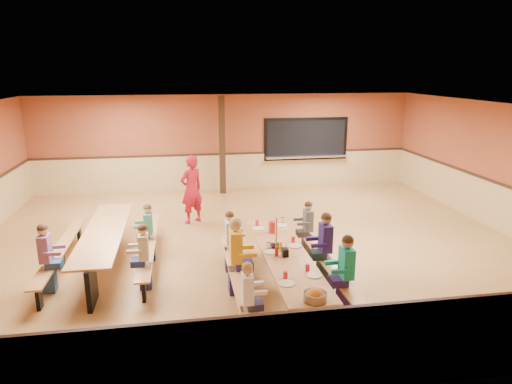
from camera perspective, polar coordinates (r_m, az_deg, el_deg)
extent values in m
plane|color=olive|center=(10.21, -0.69, -6.47)|extent=(12.00, 12.00, 0.00)
cube|color=brown|center=(14.63, -3.69, 6.22)|extent=(12.00, 0.04, 3.00)
cube|color=brown|center=(5.14, 7.89, -11.13)|extent=(12.00, 0.04, 3.00)
cube|color=brown|center=(12.18, 28.45, 2.60)|extent=(0.04, 10.00, 3.00)
cube|color=white|center=(9.53, -0.75, 10.56)|extent=(12.00, 10.00, 0.04)
cube|color=black|center=(15.07, 6.27, 6.62)|extent=(2.60, 0.06, 1.20)
cube|color=silver|center=(15.08, 6.29, 4.43)|extent=(2.70, 0.28, 0.06)
cube|color=black|center=(14.03, -4.26, 5.83)|extent=(0.18, 0.18, 3.00)
cube|color=#BC804A|center=(7.80, 3.69, -7.83)|extent=(0.75, 3.60, 0.04)
cube|color=black|center=(6.63, 6.75, -15.92)|extent=(0.08, 0.60, 0.70)
cube|color=black|center=(9.35, 1.52, -6.27)|extent=(0.08, 0.60, 0.70)
cube|color=#BC804A|center=(7.79, -2.36, -10.18)|extent=(0.26, 3.60, 0.04)
cube|color=black|center=(7.89, -2.34, -11.66)|extent=(0.06, 0.18, 0.41)
cube|color=#BC804A|center=(8.13, 9.41, -9.24)|extent=(0.26, 3.60, 0.04)
cube|color=black|center=(8.23, 9.34, -10.67)|extent=(0.06, 0.18, 0.41)
cube|color=#BC804A|center=(9.32, -18.44, -4.71)|extent=(0.75, 3.60, 0.04)
cube|color=black|center=(8.05, -19.87, -10.90)|extent=(0.08, 0.60, 0.70)
cube|color=black|center=(10.89, -17.08, -3.81)|extent=(0.08, 0.60, 0.70)
cube|color=#BC804A|center=(9.59, -23.20, -6.46)|extent=(0.26, 3.60, 0.04)
cube|color=black|center=(9.67, -23.06, -7.70)|extent=(0.06, 0.18, 0.41)
cube|color=#BC804A|center=(9.32, -13.26, -6.21)|extent=(0.26, 3.60, 0.04)
cube|color=black|center=(9.40, -13.18, -7.49)|extent=(0.06, 0.18, 0.41)
imported|color=#A81325|center=(11.45, -8.07, 0.32)|extent=(0.75, 0.69, 1.72)
cylinder|color=red|center=(8.70, 2.08, -4.41)|extent=(0.16, 0.16, 0.22)
cube|color=black|center=(7.68, 3.64, -7.53)|extent=(0.10, 0.14, 0.13)
cylinder|color=yellow|center=(7.87, 3.08, -6.80)|extent=(0.06, 0.06, 0.17)
cylinder|color=#B2140F|center=(7.66, 2.57, -7.42)|extent=(0.06, 0.06, 0.17)
cube|color=black|center=(8.02, 2.50, -6.76)|extent=(0.16, 0.16, 0.06)
cube|color=#BC804A|center=(7.92, 2.53, -4.88)|extent=(0.02, 0.09, 0.50)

